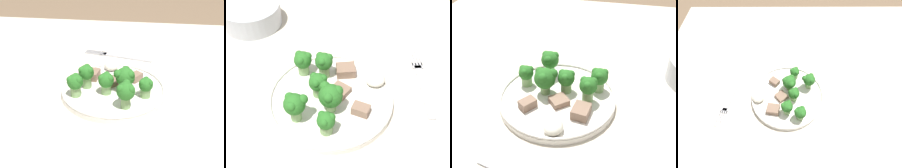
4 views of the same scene
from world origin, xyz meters
TOP-DOWN VIEW (x-y plane):
  - table at (0.00, 0.00)m, footprint 1.12×1.05m
  - dinner_plate at (0.06, 0.01)m, footprint 0.24×0.24m
  - fork at (0.26, 0.02)m, footprint 0.06×0.20m
  - cream_bowl at (-0.08, 0.32)m, footprint 0.15×0.15m
  - broccoli_floret_near_rim_left at (0.05, -0.02)m, footprint 0.05×0.04m
  - broccoli_floret_center_left at (0.06, 0.08)m, footprint 0.04×0.04m
  - broccoli_floret_back_left at (-0.02, -0.02)m, footprint 0.04×0.04m
  - broccoli_floret_front_left at (0.04, 0.03)m, footprint 0.04×0.04m
  - broccoli_floret_center_back at (0.02, 0.09)m, footprint 0.04×0.04m
  - broccoli_floret_mid_cluster at (0.03, -0.06)m, footprint 0.03×0.03m
  - meat_slice_front_slice at (0.10, -0.04)m, footprint 0.04×0.04m
  - meat_slice_middle_slice at (0.08, 0.02)m, footprint 0.05×0.05m
  - meat_slice_rear_slice at (0.10, 0.07)m, footprint 0.04×0.04m
  - sauce_dollop at (0.15, 0.03)m, footprint 0.04×0.04m

SIDE VIEW (x-z plane):
  - table at x=0.00m, z-range 0.26..0.96m
  - fork at x=0.26m, z-range 0.70..0.71m
  - dinner_plate at x=0.06m, z-range 0.70..0.72m
  - meat_slice_middle_slice at x=0.08m, z-range 0.71..0.73m
  - meat_slice_front_slice at x=0.10m, z-range 0.71..0.73m
  - meat_slice_rear_slice at x=0.10m, z-range 0.71..0.73m
  - sauce_dollop at x=0.15m, z-range 0.71..0.74m
  - cream_bowl at x=-0.08m, z-range 0.70..0.76m
  - broccoli_floret_mid_cluster at x=0.03m, z-range 0.72..0.77m
  - broccoli_floret_front_left at x=0.04m, z-range 0.72..0.77m
  - broccoli_floret_center_back at x=0.02m, z-range 0.72..0.78m
  - broccoli_floret_center_left at x=0.06m, z-range 0.72..0.78m
  - broccoli_floret_near_rim_left at x=0.05m, z-range 0.72..0.78m
  - broccoli_floret_back_left at x=-0.02m, z-range 0.72..0.78m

